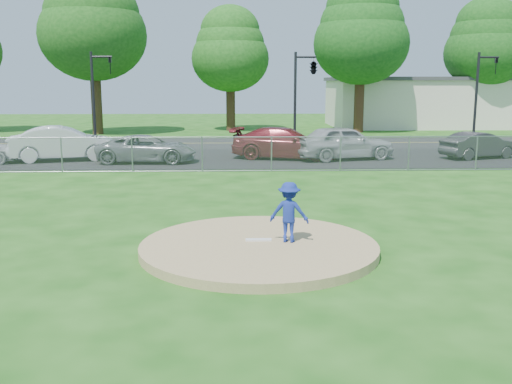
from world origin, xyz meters
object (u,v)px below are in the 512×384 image
(tree_left, at_px, (92,21))
(parked_car_white, at_px, (64,143))
(traffic_cone, at_px, (130,155))
(parked_car_pearl, at_px, (344,142))
(traffic_signal_center, at_px, (312,69))
(tree_far_right, at_px, (487,42))
(parked_car_gray, at_px, (147,149))
(commercial_building, at_px, (423,102))
(parked_car_darkred, at_px, (285,143))
(traffic_signal_left, at_px, (97,90))
(tree_right, at_px, (361,31))
(traffic_signal_right, at_px, (480,90))
(parked_car_charcoal, at_px, (480,145))
(tree_center, at_px, (230,49))
(pitcher, at_px, (289,212))

(tree_left, relative_size, parked_car_white, 2.44)
(traffic_cone, height_order, parked_car_pearl, parked_car_pearl)
(traffic_signal_center, relative_size, parked_car_pearl, 1.12)
(tree_far_right, bearing_deg, parked_car_gray, -141.24)
(commercial_building, relative_size, parked_car_darkred, 3.03)
(traffic_signal_left, distance_m, parked_car_pearl, 15.16)
(tree_right, bearing_deg, traffic_signal_right, -62.36)
(parked_car_charcoal, bearing_deg, parked_car_darkred, 70.63)
(traffic_signal_center, bearing_deg, traffic_signal_right, 0.00)
(parked_car_darkred, bearing_deg, tree_right, -10.05)
(tree_left, xyz_separation_m, traffic_signal_left, (2.24, -9.00, -4.88))
(parked_car_charcoal, bearing_deg, tree_far_right, -41.84)
(tree_center, bearing_deg, traffic_cone, -104.32)
(tree_center, height_order, parked_car_darkred, tree_center)
(tree_right, height_order, parked_car_pearl, tree_right)
(commercial_building, bearing_deg, parked_car_white, -138.55)
(traffic_signal_center, distance_m, traffic_cone, 12.47)
(tree_center, height_order, traffic_signal_left, tree_center)
(tree_left, bearing_deg, traffic_signal_center, -31.02)
(pitcher, bearing_deg, parked_car_charcoal, -110.81)
(tree_far_right, height_order, traffic_signal_center, tree_far_right)
(traffic_signal_center, xyz_separation_m, parked_car_gray, (-8.82, -6.95, -3.94))
(commercial_building, distance_m, pitcher, 40.89)
(tree_left, xyz_separation_m, traffic_signal_center, (14.97, -9.00, -3.63))
(parked_car_pearl, bearing_deg, traffic_signal_left, 50.35)
(traffic_signal_center, distance_m, parked_car_pearl, 7.28)
(tree_center, xyz_separation_m, parked_car_charcoal, (12.86, -17.94, -5.79))
(parked_car_gray, xyz_separation_m, parked_car_charcoal, (16.71, 1.01, 0.01))
(pitcher, bearing_deg, tree_right, -90.41)
(traffic_signal_left, relative_size, pitcher, 4.05)
(traffic_signal_left, height_order, traffic_signal_right, same)
(tree_right, bearing_deg, pitcher, -104.60)
(tree_right, xyz_separation_m, traffic_cone, (-14.74, -16.56, -7.32))
(traffic_signal_left, height_order, traffic_signal_center, same)
(traffic_signal_right, relative_size, parked_car_darkred, 1.03)
(traffic_signal_left, xyz_separation_m, traffic_cone, (3.03, -6.56, -3.04))
(tree_far_right, bearing_deg, pitcher, -118.96)
(tree_left, bearing_deg, commercial_building, 14.53)
(pitcher, distance_m, parked_car_gray, 15.94)
(tree_left, bearing_deg, pitcher, -69.27)
(traffic_signal_right, bearing_deg, commercial_building, 83.71)
(commercial_building, relative_size, tree_left, 1.31)
(tree_left, distance_m, traffic_signal_left, 10.48)
(commercial_building, bearing_deg, pitcher, -112.00)
(tree_far_right, xyz_separation_m, parked_car_pearl, (-15.15, -19.17, -6.20))
(tree_left, distance_m, traffic_signal_center, 17.84)
(tree_right, xyz_separation_m, traffic_signal_right, (5.24, -10.00, -4.29))
(traffic_signal_right, bearing_deg, tree_left, 160.37)
(tree_center, relative_size, parked_car_gray, 2.08)
(parked_car_darkred, relative_size, parked_car_charcoal, 1.34)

